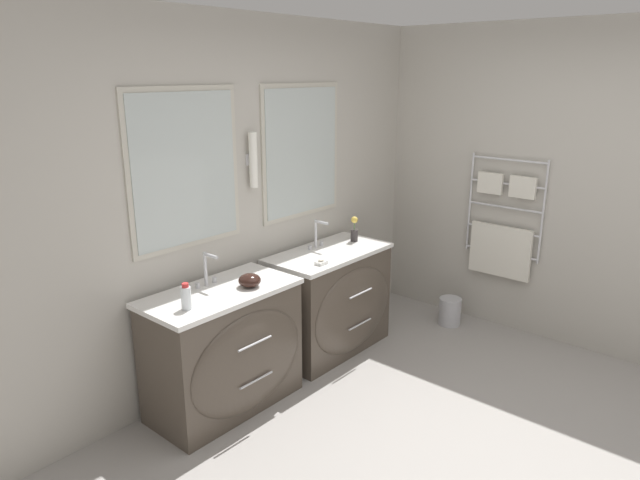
# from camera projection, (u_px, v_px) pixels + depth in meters

# --- Properties ---
(ground_plane) EXTENTS (16.00, 16.00, 0.00)m
(ground_plane) POSITION_uv_depth(u_px,v_px,m) (485.00, 472.00, 3.27)
(ground_plane) COLOR #9E9993
(wall_back) EXTENTS (5.51, 0.14, 2.60)m
(wall_back) POSITION_uv_depth(u_px,v_px,m) (243.00, 200.00, 4.14)
(wall_back) COLOR #B2ADA3
(wall_back) RESTS_ON ground_plane
(wall_right) EXTENTS (0.13, 3.94, 2.60)m
(wall_right) POSITION_uv_depth(u_px,v_px,m) (503.00, 182.00, 4.89)
(wall_right) COLOR #B2ADA3
(wall_right) RESTS_ON ground_plane
(vanity_left) EXTENTS (1.04, 0.59, 0.84)m
(vanity_left) POSITION_uv_depth(u_px,v_px,m) (227.00, 350.00, 3.79)
(vanity_left) COLOR #4C4238
(vanity_left) RESTS_ON ground_plane
(vanity_right) EXTENTS (1.04, 0.59, 0.84)m
(vanity_right) POSITION_uv_depth(u_px,v_px,m) (332.00, 301.00, 4.60)
(vanity_right) COLOR #4C4238
(vanity_right) RESTS_ON ground_plane
(faucet_left) EXTENTS (0.17, 0.14, 0.23)m
(faucet_left) POSITION_uv_depth(u_px,v_px,m) (207.00, 269.00, 3.74)
(faucet_left) COLOR silver
(faucet_left) RESTS_ON vanity_left
(faucet_right) EXTENTS (0.17, 0.14, 0.23)m
(faucet_right) POSITION_uv_depth(u_px,v_px,m) (317.00, 234.00, 4.54)
(faucet_right) COLOR silver
(faucet_right) RESTS_ON vanity_right
(toiletry_bottle) EXTENTS (0.06, 0.06, 0.17)m
(toiletry_bottle) POSITION_uv_depth(u_px,v_px,m) (186.00, 297.00, 3.38)
(toiletry_bottle) COLOR silver
(toiletry_bottle) RESTS_ON vanity_left
(amenity_bowl) EXTENTS (0.15, 0.15, 0.09)m
(amenity_bowl) POSITION_uv_depth(u_px,v_px,m) (250.00, 280.00, 3.74)
(amenity_bowl) COLOR black
(amenity_bowl) RESTS_ON vanity_left
(flower_vase) EXTENTS (0.06, 0.06, 0.21)m
(flower_vase) POSITION_uv_depth(u_px,v_px,m) (354.00, 231.00, 4.74)
(flower_vase) COLOR #332D2D
(flower_vase) RESTS_ON vanity_right
(soap_dish) EXTENTS (0.09, 0.06, 0.04)m
(soap_dish) POSITION_uv_depth(u_px,v_px,m) (321.00, 262.00, 4.18)
(soap_dish) COLOR white
(soap_dish) RESTS_ON vanity_right
(waste_bin) EXTENTS (0.20, 0.20, 0.25)m
(waste_bin) POSITION_uv_depth(u_px,v_px,m) (450.00, 311.00, 5.15)
(waste_bin) COLOR #B7B7BC
(waste_bin) RESTS_ON ground_plane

